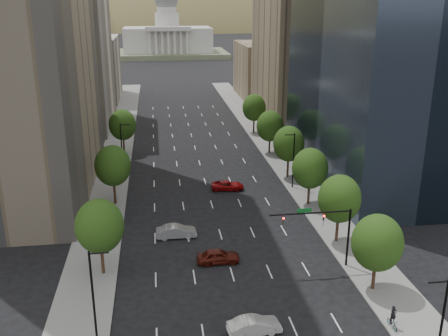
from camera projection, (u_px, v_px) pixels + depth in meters
name	position (u px, v px, depth m)	size (l,w,h in m)	color
sidewalk_left	(109.00, 185.00, 81.81)	(6.00, 200.00, 0.15)	slate
sidewalk_right	(296.00, 177.00, 85.78)	(6.00, 200.00, 0.15)	slate
midrise_cream_left	(76.00, 50.00, 115.42)	(14.00, 30.00, 35.00)	beige
filler_left	(94.00, 69.00, 149.12)	(14.00, 26.00, 18.00)	beige
parking_tan_right	(292.00, 59.00, 119.81)	(14.00, 30.00, 30.00)	#8C7759
filler_right	(263.00, 70.00, 153.03)	(14.00, 26.00, 16.00)	#8C7759
tree_right_0	(377.00, 243.00, 51.03)	(5.20, 5.20, 8.39)	#382316
tree_right_1	(339.00, 199.00, 61.25)	(5.20, 5.20, 8.75)	#382316
tree_right_2	(310.00, 168.00, 72.56)	(5.20, 5.20, 8.61)	#382316
tree_right_3	(289.00, 144.00, 83.74)	(5.20, 5.20, 8.89)	#382316
tree_right_4	(270.00, 126.00, 97.02)	(5.20, 5.20, 8.46)	#382316
tree_right_5	(254.00, 108.00, 111.96)	(5.20, 5.20, 8.75)	#382316
tree_left_0	(100.00, 226.00, 53.90)	(5.20, 5.20, 8.75)	#382316
tree_left_1	(113.00, 166.00, 72.61)	(5.20, 5.20, 8.97)	#382316
tree_left_2	(122.00, 125.00, 97.12)	(5.20, 5.20, 8.68)	#382316
streetlight_rs	(441.00, 327.00, 38.92)	(1.70, 0.20, 9.00)	black
streetlight_rn	(293.00, 159.00, 79.30)	(1.70, 0.20, 9.00)	black
streetlight_ls	(94.00, 295.00, 42.99)	(1.70, 0.20, 9.00)	black
streetlight_ln	(122.00, 148.00, 85.25)	(1.70, 0.20, 9.00)	black
traffic_signal	(328.00, 226.00, 55.35)	(9.12, 0.40, 7.38)	black
capitol	(168.00, 39.00, 259.24)	(60.00, 40.00, 35.20)	#596647
foothills	(189.00, 56.00, 606.86)	(720.00, 413.00, 263.00)	olive
car_white	(254.00, 326.00, 45.60)	(1.70, 4.88, 1.61)	beige
car_maroon	(218.00, 256.00, 57.80)	(1.96, 4.88, 1.66)	#49130C
car_silver	(176.00, 231.00, 63.93)	(1.77, 5.08, 1.67)	#A2A2A7
car_red_far	(228.00, 185.00, 79.95)	(2.36, 5.12, 1.42)	maroon
cyclist	(393.00, 320.00, 46.17)	(0.72, 1.74, 2.26)	black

